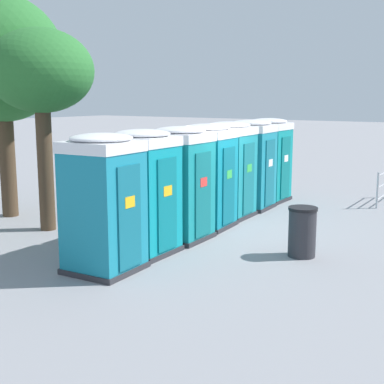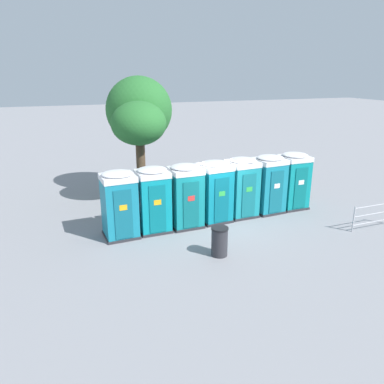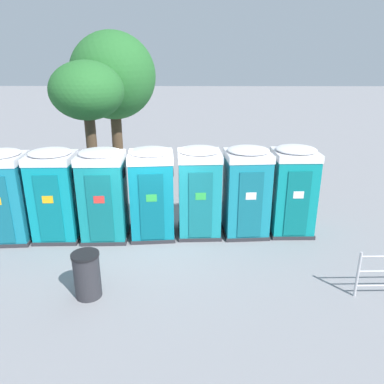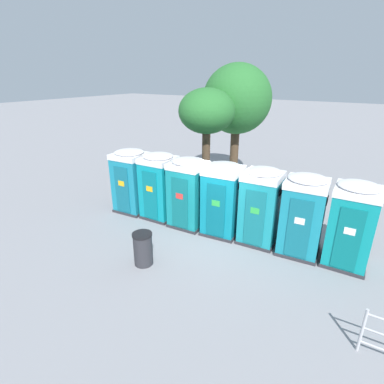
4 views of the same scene
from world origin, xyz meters
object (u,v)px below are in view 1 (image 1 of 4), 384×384
object	(u,v)px
portapotty_4	(229,169)
portapotty_5	(251,164)
street_tree_0	(1,60)
street_tree_1	(41,74)
portapotty_6	(268,159)
trash_can	(302,232)
portapotty_1	(144,191)
portapotty_3	(207,175)
portapotty_0	(104,203)
portapotty_2	(181,183)

from	to	relation	value
portapotty_4	portapotty_5	size ratio (longest dim) A/B	1.00
street_tree_0	street_tree_1	xyz separation A→B (m)	(-0.47, -2.03, -0.41)
portapotty_6	street_tree_0	xyz separation A→B (m)	(-5.88, 4.79, 2.83)
portapotty_5	trash_can	xyz separation A→B (m)	(-3.69, -3.11, -0.77)
portapotty_1	trash_can	world-z (taller)	portapotty_1
portapotty_5	street_tree_1	xyz separation A→B (m)	(-5.04, 2.86, 2.41)
portapotty_5	portapotty_6	xyz separation A→B (m)	(1.31, 0.10, 0.00)
portapotty_3	trash_can	world-z (taller)	portapotty_3
street_tree_0	portapotty_1	bearing A→B (deg)	-97.54
street_tree_1	portapotty_0	bearing A→B (deg)	-114.86
portapotty_2	portapotty_3	distance (m)	1.32
street_tree_0	portapotty_2	bearing A→B (deg)	-83.11
portapotty_3	portapotty_0	bearing A→B (deg)	-176.06
portapotty_4	street_tree_1	xyz separation A→B (m)	(-3.72, 2.89, 2.41)
portapotty_1	portapotty_4	xyz separation A→B (m)	(3.94, 0.29, 0.00)
street_tree_1	trash_can	distance (m)	6.90
portapotty_4	trash_can	xyz separation A→B (m)	(-2.37, -3.08, -0.77)
portapotty_1	portapotty_4	size ratio (longest dim) A/B	1.00
trash_can	portapotty_3	bearing A→B (deg)	70.13
portapotty_0	portapotty_3	bearing A→B (deg)	3.94
portapotty_0	portapotty_5	size ratio (longest dim) A/B	1.00
trash_can	portapotty_0	bearing A→B (deg)	137.27
portapotty_4	street_tree_0	xyz separation A→B (m)	(-3.25, 4.93, 2.83)
portapotty_2	portapotty_6	size ratio (longest dim) A/B	1.00
portapotty_0	portapotty_2	world-z (taller)	same
portapotty_2	trash_can	size ratio (longest dim) A/B	2.51
portapotty_5	portapotty_6	size ratio (longest dim) A/B	1.00
trash_can	portapotty_5	bearing A→B (deg)	40.16
portapotty_1	portapotty_5	size ratio (longest dim) A/B	1.00
portapotty_0	portapotty_4	world-z (taller)	same
portapotty_5	street_tree_0	bearing A→B (deg)	133.03
portapotty_0	portapotty_1	distance (m)	1.32
portapotty_2	portapotty_3	bearing A→B (deg)	5.67
portapotty_2	portapotty_6	world-z (taller)	same
portapotty_0	street_tree_0	xyz separation A→B (m)	(2.00, 5.34, 2.83)
portapotty_0	street_tree_0	size ratio (longest dim) A/B	0.44
portapotty_2	trash_can	world-z (taller)	portapotty_2
portapotty_1	trash_can	bearing A→B (deg)	-60.65
street_tree_0	street_tree_1	world-z (taller)	street_tree_0
portapotty_4	portapotty_6	bearing A→B (deg)	2.98
portapotty_0	portapotty_4	size ratio (longest dim) A/B	1.00
street_tree_0	portapotty_6	bearing A→B (deg)	-39.17
portapotty_3	portapotty_6	size ratio (longest dim) A/B	1.00
portapotty_0	street_tree_1	bearing A→B (deg)	65.14
portapotty_2	portapotty_3	xyz separation A→B (m)	(1.31, 0.13, 0.00)
portapotty_0	portapotty_5	world-z (taller)	same
street_tree_1	portapotty_1	bearing A→B (deg)	-93.99
portapotty_0	portapotty_6	world-z (taller)	same
street_tree_0	street_tree_1	size ratio (longest dim) A/B	1.22
portapotty_5	portapotty_3	bearing A→B (deg)	-176.12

